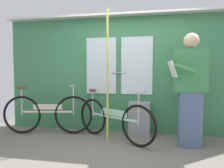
% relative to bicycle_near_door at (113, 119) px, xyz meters
% --- Properties ---
extents(ground_plane, '(6.01, 4.25, 0.04)m').
position_rel_bicycle_near_door_xyz_m(ground_plane, '(0.21, -0.74, -0.38)').
color(ground_plane, '#666056').
extents(train_door_wall, '(5.01, 0.28, 2.28)m').
position_rel_bicycle_near_door_xyz_m(train_door_wall, '(0.20, 0.58, 0.83)').
color(train_door_wall, '#387A4C').
rests_on(train_door_wall, ground_plane).
extents(bicycle_near_door, '(1.50, 0.94, 0.88)m').
position_rel_bicycle_near_door_xyz_m(bicycle_near_door, '(0.00, 0.00, 0.00)').
color(bicycle_near_door, black).
rests_on(bicycle_near_door, ground_plane).
extents(bicycle_leaning_behind, '(1.68, 0.50, 0.93)m').
position_rel_bicycle_near_door_xyz_m(bicycle_leaning_behind, '(-1.30, 0.12, 0.02)').
color(bicycle_leaning_behind, black).
rests_on(bicycle_leaning_behind, ground_plane).
extents(passenger_reading_newspaper, '(0.60, 0.54, 1.78)m').
position_rel_bicycle_near_door_xyz_m(passenger_reading_newspaper, '(1.24, -0.11, 0.58)').
color(passenger_reading_newspaper, slate).
rests_on(passenger_reading_newspaper, ground_plane).
extents(trash_bin_by_wall, '(0.39, 0.28, 0.62)m').
position_rel_bicycle_near_door_xyz_m(trash_bin_by_wall, '(0.43, 0.37, -0.05)').
color(trash_bin_by_wall, gray).
rests_on(trash_bin_by_wall, ground_plane).
extents(handrail_pole, '(0.04, 0.04, 2.24)m').
position_rel_bicycle_near_door_xyz_m(handrail_pole, '(-0.08, -0.09, 0.76)').
color(handrail_pole, '#C6C14C').
rests_on(handrail_pole, ground_plane).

